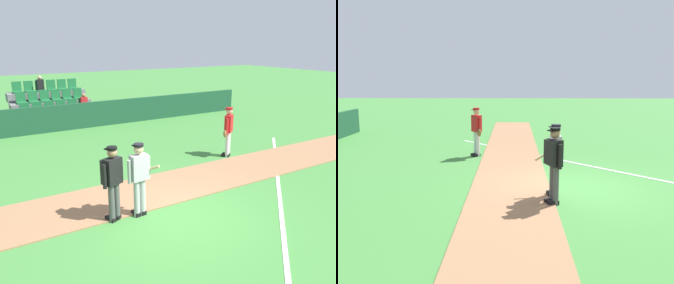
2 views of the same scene
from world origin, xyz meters
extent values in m
plane|color=#42843A|center=(0.00, 0.00, 0.00)|extent=(80.00, 80.00, 0.00)
cube|color=#9E704C|center=(0.00, 1.54, 0.01)|extent=(28.00, 2.07, 0.03)
cube|color=white|center=(3.00, -0.50, 0.01)|extent=(8.68, 8.43, 0.01)
cylinder|color=#B2B2B2|center=(-0.73, 0.44, 0.45)|extent=(0.14, 0.14, 0.90)
cylinder|color=#B2B2B2|center=(-0.57, 0.46, 0.45)|extent=(0.14, 0.14, 0.90)
cube|color=black|center=(-0.74, 0.50, 0.05)|extent=(0.14, 0.27, 0.10)
cube|color=black|center=(-0.58, 0.52, 0.05)|extent=(0.14, 0.27, 0.10)
cube|color=#B2B2B2|center=(-0.65, 0.45, 1.20)|extent=(0.42, 0.26, 0.60)
cylinder|color=#B2B2B2|center=(-0.90, 0.43, 1.15)|extent=(0.09, 0.09, 0.55)
cylinder|color=#B2B2B2|center=(-0.40, 0.48, 1.15)|extent=(0.09, 0.09, 0.55)
sphere|color=tan|center=(-0.65, 0.45, 1.63)|extent=(0.22, 0.22, 0.22)
cylinder|color=black|center=(-0.65, 0.45, 1.73)|extent=(0.23, 0.23, 0.06)
cube|color=black|center=(-0.66, 0.55, 1.70)|extent=(0.19, 0.14, 0.02)
cylinder|color=tan|center=(-0.41, 0.58, 1.05)|extent=(0.36, 0.76, 0.41)
cylinder|color=#4C4C4C|center=(-1.32, 0.51, 0.45)|extent=(0.14, 0.14, 0.90)
cylinder|color=#4C4C4C|center=(-1.18, 0.57, 0.45)|extent=(0.14, 0.14, 0.90)
cube|color=black|center=(-1.35, 0.56, 0.05)|extent=(0.21, 0.29, 0.10)
cube|color=black|center=(-1.20, 0.62, 0.05)|extent=(0.21, 0.29, 0.10)
cube|color=black|center=(-1.25, 0.54, 1.20)|extent=(0.45, 0.35, 0.60)
cylinder|color=black|center=(-1.48, 0.44, 1.15)|extent=(0.09, 0.09, 0.55)
cylinder|color=black|center=(-1.02, 0.63, 1.15)|extent=(0.09, 0.09, 0.55)
sphere|color=#9E7051|center=(-1.25, 0.54, 1.63)|extent=(0.22, 0.22, 0.22)
cylinder|color=black|center=(-1.25, 0.54, 1.73)|extent=(0.23, 0.23, 0.06)
cube|color=black|center=(-1.29, 0.63, 1.70)|extent=(0.21, 0.18, 0.02)
cube|color=black|center=(-1.30, 0.66, 1.20)|extent=(0.44, 0.24, 0.56)
cylinder|color=silver|center=(3.94, 2.75, 0.45)|extent=(0.14, 0.14, 0.90)
cylinder|color=silver|center=(4.08, 2.85, 0.45)|extent=(0.14, 0.14, 0.90)
cube|color=black|center=(3.91, 2.80, 0.05)|extent=(0.25, 0.28, 0.10)
cube|color=black|center=(4.04, 2.90, 0.05)|extent=(0.25, 0.28, 0.10)
cube|color=red|center=(4.01, 2.80, 1.20)|extent=(0.45, 0.41, 0.60)
cylinder|color=red|center=(3.81, 2.65, 1.15)|extent=(0.09, 0.09, 0.55)
cylinder|color=red|center=(4.21, 2.95, 1.15)|extent=(0.09, 0.09, 0.55)
sphere|color=tan|center=(4.01, 2.80, 1.63)|extent=(0.22, 0.22, 0.22)
cylinder|color=#B21919|center=(4.01, 2.80, 1.73)|extent=(0.23, 0.23, 0.06)
cube|color=#B21919|center=(3.95, 2.88, 1.70)|extent=(0.22, 0.20, 0.02)
ellipsoid|color=brown|center=(3.76, 2.68, 0.90)|extent=(0.23, 0.21, 0.28)
camera|label=1|loc=(-3.95, -6.28, 3.95)|focal=37.49mm
camera|label=2|loc=(-9.72, 1.46, 2.91)|focal=41.14mm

